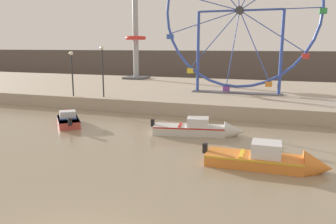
# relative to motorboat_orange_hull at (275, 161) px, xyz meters

# --- Properties ---
(quay_promenade) EXTENTS (110.00, 19.35, 1.00)m
(quay_promenade) POSITION_rel_motorboat_orange_hull_xyz_m (-4.64, 18.62, 0.15)
(quay_promenade) COLOR tan
(quay_promenade) RESTS_ON ground_plane
(distant_town_skyline) EXTENTS (140.00, 3.00, 4.40)m
(distant_town_skyline) POSITION_rel_motorboat_orange_hull_xyz_m (-4.64, 39.66, 1.85)
(distant_town_skyline) COLOR #564C47
(distant_town_skyline) RESTS_ON ground_plane
(motorboat_orange_hull) EXTENTS (5.48, 1.49, 1.56)m
(motorboat_orange_hull) POSITION_rel_motorboat_orange_hull_xyz_m (0.00, 0.00, 0.00)
(motorboat_orange_hull) COLOR orange
(motorboat_orange_hull) RESTS_ON ground_plane
(motorboat_faded_red) EXTENTS (3.29, 3.61, 1.29)m
(motorboat_faded_red) POSITION_rel_motorboat_orange_hull_xyz_m (-13.65, 4.31, -0.05)
(motorboat_faded_red) COLOR #B24238
(motorboat_faded_red) RESTS_ON ground_plane
(motorboat_pale_grey) EXTENTS (5.60, 2.21, 1.36)m
(motorboat_pale_grey) POSITION_rel_motorboat_orange_hull_xyz_m (-4.19, 4.39, -0.01)
(motorboat_pale_grey) COLOR silver
(motorboat_pale_grey) RESTS_ON ground_plane
(ferris_wheel_blue_frame) EXTENTS (13.62, 1.20, 13.94)m
(ferris_wheel_blue_frame) POSITION_rel_motorboat_orange_hull_xyz_m (-3.73, 15.75, 7.65)
(ferris_wheel_blue_frame) COLOR #334CA8
(ferris_wheel_blue_frame) RESTS_ON quay_promenade
(drop_tower_steel_tower) EXTENTS (2.80, 2.80, 13.69)m
(drop_tower_steel_tower) POSITION_rel_motorboat_orange_hull_xyz_m (-17.83, 25.03, 6.21)
(drop_tower_steel_tower) COLOR #999EA3
(drop_tower_steel_tower) RESTS_ON quay_promenade
(promenade_lamp_near) EXTENTS (0.32, 0.32, 4.23)m
(promenade_lamp_near) POSITION_rel_motorboat_orange_hull_xyz_m (-14.04, 9.98, 3.39)
(promenade_lamp_near) COLOR #2D2D33
(promenade_lamp_near) RESTS_ON quay_promenade
(promenade_lamp_far) EXTENTS (0.32, 0.32, 3.77)m
(promenade_lamp_far) POSITION_rel_motorboat_orange_hull_xyz_m (-16.72, 9.53, 3.13)
(promenade_lamp_far) COLOR #2D2D33
(promenade_lamp_far) RESTS_ON quay_promenade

